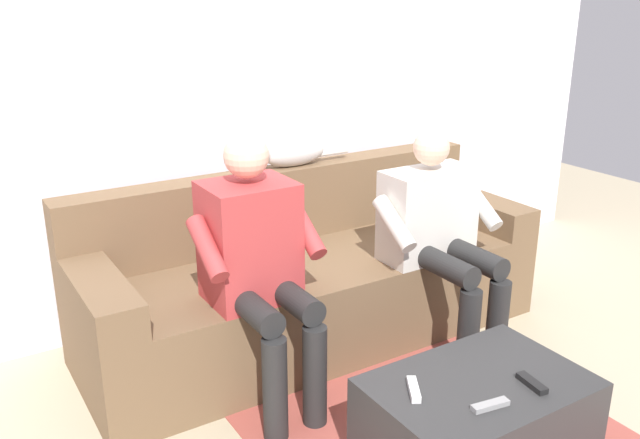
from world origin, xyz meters
The scene contains 10 objects.
ground_plane centered at (0.00, 0.60, 0.00)m, with size 8.00×8.00×0.00m, color tan.
back_wall centered at (0.00, -0.68, 1.33)m, with size 4.99×0.06×2.66m, color silver.
couch centered at (0.00, -0.13, 0.29)m, with size 2.29×0.80×0.82m.
coffee_table centered at (0.00, 1.06, 0.18)m, with size 0.79×0.53×0.35m.
person_left_seated centered at (-0.47, 0.28, 0.61)m, with size 0.61×0.58×1.07m.
person_right_seated centered at (0.47, 0.23, 0.65)m, with size 0.51×0.57×1.15m.
cat_on_backrest centered at (-0.03, -0.40, 0.89)m, with size 0.59×0.12×0.15m.
remote_white centered at (0.25, 0.99, 0.36)m, with size 0.14×0.03×0.02m, color white.
remote_black centered at (-0.13, 1.18, 0.36)m, with size 0.13×0.04×0.02m, color black.
remote_gray centered at (0.09, 1.20, 0.36)m, with size 0.14×0.03×0.02m, color gray.
Camera 1 is at (1.59, 2.53, 1.69)m, focal length 37.79 mm.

